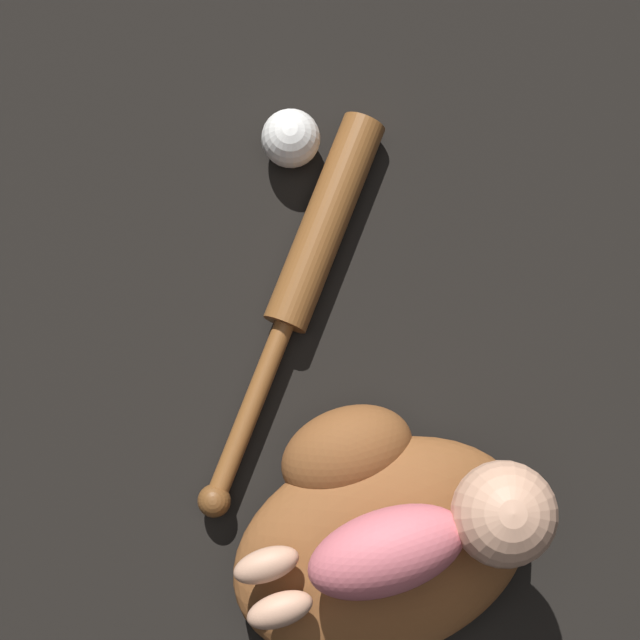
# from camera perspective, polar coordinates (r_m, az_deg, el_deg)

# --- Properties ---
(ground_plane) EXTENTS (6.00, 6.00, 0.00)m
(ground_plane) POSITION_cam_1_polar(r_m,az_deg,el_deg) (1.35, 1.55, -10.87)
(ground_plane) COLOR black
(baseball_glove) EXTENTS (0.42, 0.36, 0.11)m
(baseball_glove) POSITION_cam_1_polar(r_m,az_deg,el_deg) (1.29, 2.99, -11.23)
(baseball_glove) COLOR brown
(baseball_glove) RESTS_ON ground
(baby_figure) EXTENTS (0.36, 0.20, 0.12)m
(baby_figure) POSITION_cam_1_polar(r_m,az_deg,el_deg) (1.19, 6.09, -11.41)
(baby_figure) COLOR #D16670
(baby_figure) RESTS_ON baseball_glove
(baseball_bat) EXTENTS (0.47, 0.33, 0.06)m
(baseball_bat) POSITION_cam_1_polar(r_m,az_deg,el_deg) (1.35, -0.59, 3.07)
(baseball_bat) COLOR brown
(baseball_bat) RESTS_ON ground
(baseball) EXTENTS (0.08, 0.08, 0.08)m
(baseball) POSITION_cam_1_polar(r_m,az_deg,el_deg) (1.39, -1.57, 9.66)
(baseball) COLOR white
(baseball) RESTS_ON ground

